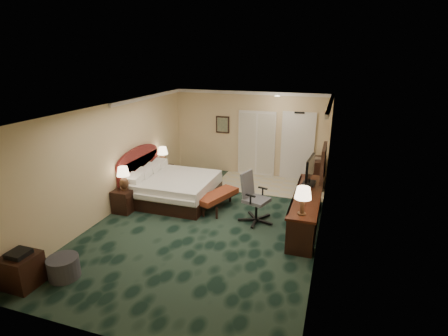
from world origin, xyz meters
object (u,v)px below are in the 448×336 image
(lamp_near, at_px, (124,178))
(ottoman, at_px, (64,267))
(lamp_far, at_px, (163,156))
(minibar, at_px, (317,173))
(desk_chair, at_px, (257,198))
(bed, at_px, (174,189))
(bed_bench, at_px, (217,201))
(nightstand_near, at_px, (124,200))
(nightstand_far, at_px, (164,174))
(tv, at_px, (310,171))
(side_table, at_px, (22,271))
(desk, at_px, (306,210))

(lamp_near, bearing_deg, ottoman, -79.35)
(lamp_far, height_order, ottoman, lamp_far)
(lamp_far, height_order, minibar, lamp_far)
(lamp_near, bearing_deg, desk_chair, 8.14)
(bed, relative_size, bed_bench, 1.63)
(bed_bench, height_order, minibar, minibar)
(nightstand_near, distance_m, minibar, 5.54)
(desk_chair, bearing_deg, ottoman, -113.41)
(ottoman, relative_size, minibar, 0.63)
(nightstand_far, bearing_deg, bed, -51.64)
(tv, bearing_deg, desk_chair, -139.14)
(side_table, bearing_deg, lamp_near, 90.43)
(lamp_near, bearing_deg, side_table, -89.57)
(lamp_near, relative_size, lamp_far, 1.02)
(nightstand_near, height_order, lamp_far, lamp_far)
(nightstand_near, distance_m, desk, 4.48)
(tv, bearing_deg, desk, -82.13)
(ottoman, distance_m, side_table, 0.65)
(lamp_far, height_order, desk, lamp_far)
(bed, xyz_separation_m, desk, (3.54, -0.41, 0.07))
(nightstand_far, distance_m, bed_bench, 2.56)
(tv, xyz_separation_m, minibar, (0.07, 1.99, -0.70))
(nightstand_near, xyz_separation_m, tv, (4.40, 1.28, 0.85))
(bed_bench, relative_size, tv, 1.47)
(side_table, height_order, minibar, minibar)
(desk_chair, bearing_deg, lamp_far, 169.97)
(nightstand_far, relative_size, side_table, 0.92)
(bed, height_order, nightstand_far, bed)
(minibar, bearing_deg, bed_bench, -133.47)
(lamp_near, height_order, tv, tv)
(nightstand_near, bearing_deg, desk, 7.94)
(lamp_far, bearing_deg, tv, -11.67)
(bed, distance_m, tv, 3.61)
(lamp_near, xyz_separation_m, minibar, (4.44, 3.25, -0.44))
(bed_bench, bearing_deg, lamp_near, -139.20)
(bed_bench, bearing_deg, side_table, -98.64)
(lamp_near, xyz_separation_m, desk, (4.41, 0.60, -0.48))
(side_table, distance_m, desk, 5.77)
(bed_bench, relative_size, desk, 0.46)
(nightstand_near, xyz_separation_m, side_table, (0.05, -3.13, 0.00))
(bed, relative_size, desk, 0.76)
(bed, height_order, lamp_far, lamp_far)
(side_table, height_order, desk_chair, desk_chair)
(nightstand_near, xyz_separation_m, ottoman, (0.54, -2.72, -0.09))
(nightstand_near, height_order, nightstand_far, nightstand_near)
(nightstand_far, height_order, bed_bench, nightstand_far)
(bed, distance_m, desk, 3.56)
(bed_bench, relative_size, desk_chair, 1.08)
(tv, bearing_deg, lamp_near, -158.69)
(bed, xyz_separation_m, lamp_near, (-0.87, -1.01, 0.54))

